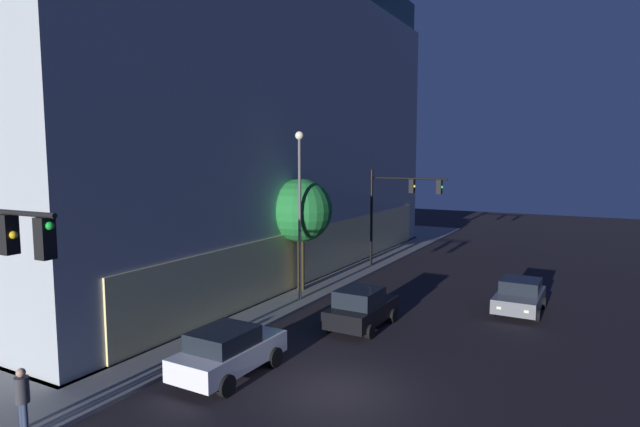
# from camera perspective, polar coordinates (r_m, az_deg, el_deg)

# --- Properties ---
(ground_plane) EXTENTS (120.00, 120.00, 0.00)m
(ground_plane) POSITION_cam_1_polar(r_m,az_deg,el_deg) (17.47, 1.83, -19.33)
(ground_plane) COLOR black
(modern_building) EXTENTS (36.42, 30.14, 21.08)m
(modern_building) POSITION_cam_1_polar(r_m,az_deg,el_deg) (41.06, -18.47, 9.98)
(modern_building) COLOR #4C4C51
(modern_building) RESTS_ON ground
(traffic_light_far_corner) EXTENTS (0.46, 5.35, 6.59)m
(traffic_light_far_corner) POSITION_cam_1_polar(r_m,az_deg,el_deg) (34.65, 8.67, 1.56)
(traffic_light_far_corner) COLOR black
(traffic_light_far_corner) RESTS_ON sidewalk_corner
(street_lamp_sidewalk) EXTENTS (0.44, 0.44, 8.72)m
(street_lamp_sidewalk) POSITION_cam_1_polar(r_m,az_deg,el_deg) (26.48, -2.27, 1.92)
(street_lamp_sidewalk) COLOR #4A4A4A
(street_lamp_sidewalk) RESTS_ON sidewalk_corner
(sidewalk_tree) EXTENTS (3.51, 3.51, 6.25)m
(sidewalk_tree) POSITION_cam_1_polar(r_m,az_deg,el_deg) (28.48, -2.14, 0.31)
(sidewalk_tree) COLOR #4A3C1E
(sidewalk_tree) RESTS_ON sidewalk_corner
(pedestrian_waiting) EXTENTS (0.36, 0.36, 1.89)m
(pedestrian_waiting) POSITION_cam_1_polar(r_m,az_deg,el_deg) (16.38, -30.11, -17.09)
(pedestrian_waiting) COLOR #2D3851
(pedestrian_waiting) RESTS_ON sidewalk_corner
(car_white) EXTENTS (4.37, 2.20, 1.73)m
(car_white) POSITION_cam_1_polar(r_m,az_deg,el_deg) (18.64, -10.14, -14.77)
(car_white) COLOR silver
(car_white) RESTS_ON ground
(car_black) EXTENTS (4.13, 2.21, 1.79)m
(car_black) POSITION_cam_1_polar(r_m,az_deg,el_deg) (23.31, 4.60, -10.38)
(car_black) COLOR black
(car_black) RESTS_ON ground
(car_grey) EXTENTS (4.09, 2.25, 1.57)m
(car_grey) POSITION_cam_1_polar(r_m,az_deg,el_deg) (27.35, 21.24, -8.50)
(car_grey) COLOR slate
(car_grey) RESTS_ON ground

